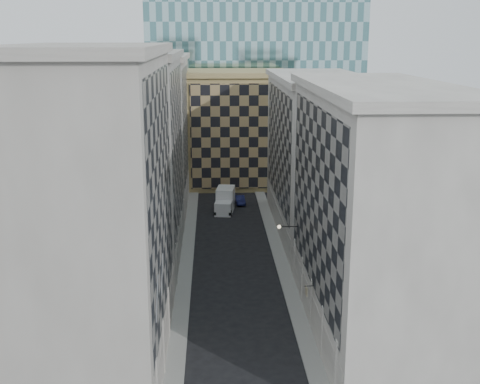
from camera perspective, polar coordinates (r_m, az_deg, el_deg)
name	(u,v)px	position (r m, az deg, el deg)	size (l,w,h in m)	color
sidewalk_west	(186,265)	(66.31, -5.14, -6.87)	(1.50, 100.00, 0.15)	#969690
sidewalk_east	(282,263)	(66.67, 3.98, -6.72)	(1.50, 100.00, 0.15)	#969690
bldg_left_a	(95,211)	(45.27, -13.57, -1.78)	(10.80, 22.80, 23.70)	#9F998F
bldg_left_b	(133,159)	(66.51, -10.11, 3.14)	(10.80, 22.80, 22.70)	gray
bldg_left_c	(152,132)	(88.12, -8.33, 5.66)	(10.80, 22.80, 21.70)	#9F998F
bldg_right_a	(373,211)	(50.45, 12.51, -1.81)	(10.80, 26.80, 20.70)	#ADA69E
bldg_right_b	(317,154)	(76.21, 7.30, 3.56)	(10.80, 28.80, 19.70)	#ADA69E
tan_block	(237,128)	(100.75, -0.25, 6.12)	(16.80, 14.80, 18.80)	tan
church_tower	(223,21)	(113.72, -1.63, 15.94)	(7.20, 7.20, 51.50)	#2E2824
flagpoles_left	(160,286)	(41.19, -7.64, -8.81)	(0.10, 6.33, 2.33)	gray
bracket_lamp	(281,227)	(58.90, 3.91, -3.31)	(1.98, 0.36, 0.36)	black
box_truck	(225,201)	(85.67, -1.43, -0.89)	(3.17, 6.17, 3.24)	white
dark_car	(240,200)	(89.40, -0.01, -0.74)	(1.34, 3.84, 1.27)	#10143D
shop_sign	(306,290)	(50.72, 6.32, -9.26)	(0.85, 0.75, 0.83)	black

